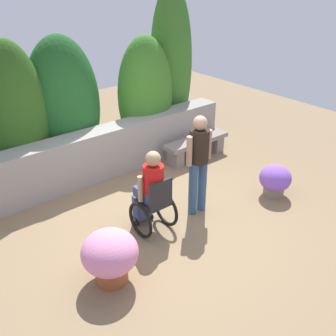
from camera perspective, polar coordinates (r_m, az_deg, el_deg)
The scene contains 8 objects.
ground_plane at distance 6.31m, azimuth -1.22°, elevation -7.15°, with size 13.67×13.67×0.00m, color #866D4E.
stone_retaining_wall at distance 7.37m, azimuth -9.81°, elevation 2.11°, with size 5.56×0.45×0.94m, color gray.
hedge_backdrop at distance 7.45m, azimuth -14.23°, elevation 9.31°, with size 6.11×1.21×3.33m.
stone_bench at distance 8.07m, azimuth 4.18°, elevation 3.37°, with size 1.49×0.37×0.43m.
person_in_wheelchair at distance 5.71m, azimuth -2.43°, elevation -3.83°, with size 0.53×0.66×1.33m.
person_standing_companion at distance 5.99m, azimuth 4.52°, elevation 1.34°, with size 0.49×0.30×1.65m.
flower_pot_purple_near at distance 5.01m, azimuth -8.47°, elevation -12.55°, with size 0.72×0.72×0.73m.
flower_pot_terracotta_by_wall at distance 6.98m, azimuth 15.39°, elevation -1.73°, with size 0.55×0.55×0.57m.
Camera 1 is at (-3.16, -4.09, 3.62)m, focal length 41.67 mm.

